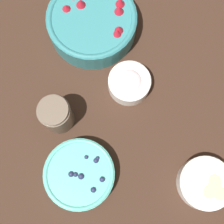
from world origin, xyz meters
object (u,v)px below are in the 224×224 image
at_px(bowl_cream, 129,83).
at_px(jar_chocolate, 57,115).
at_px(bowl_bananas, 205,183).
at_px(bowl_strawberries, 92,22).
at_px(bowl_blueberries, 80,174).

height_order(bowl_cream, jar_chocolate, jar_chocolate).
distance_m(bowl_cream, jar_chocolate, 0.22).
bearing_deg(bowl_bananas, bowl_strawberries, 164.79).
bearing_deg(bowl_cream, jar_chocolate, -112.26).
bearing_deg(bowl_cream, bowl_blueberries, -76.60).
relative_size(bowl_cream, jar_chocolate, 1.06).
height_order(bowl_strawberries, bowl_bananas, bowl_strawberries).
distance_m(bowl_strawberries, jar_chocolate, 0.29).
distance_m(bowl_strawberries, bowl_blueberries, 0.43).
distance_m(bowl_bananas, bowl_cream, 0.33).
bearing_deg(bowl_blueberries, bowl_cream, 103.40).
bearing_deg(jar_chocolate, bowl_bananas, 16.94).
bearing_deg(bowl_strawberries, bowl_bananas, -15.21).
xyz_separation_m(bowl_bananas, bowl_cream, (-0.32, 0.08, 0.00)).
distance_m(bowl_blueberries, jar_chocolate, 0.16).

